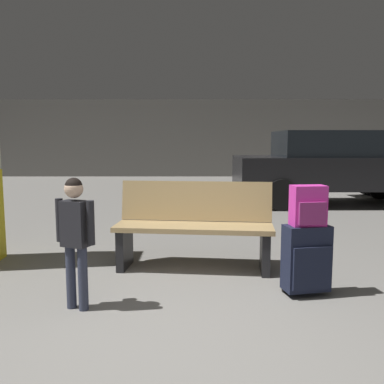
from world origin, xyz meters
The scene contains 7 objects.
ground_plane centered at (0.00, 4.00, -0.05)m, with size 18.00×18.00×0.10m, color gray.
garage_back_wall centered at (0.00, 12.86, 1.40)m, with size 18.00×0.12×2.80m, color slate.
bench centered at (0.17, 1.76, 0.44)m, with size 1.65×0.69×0.89m.
suitcase centered at (1.12, 0.98, 0.32)m, with size 0.41×0.30×0.60m.
backpack_bright centered at (1.12, 0.98, 0.77)m, with size 0.30×0.22×0.34m.
child centered at (-0.76, 0.69, 0.64)m, with size 0.33×0.25×1.04m.
parked_car_near centered at (3.08, 6.12, 0.81)m, with size 4.12×1.83×1.51m.
Camera 1 is at (0.14, -2.44, 1.31)m, focal length 38.79 mm.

